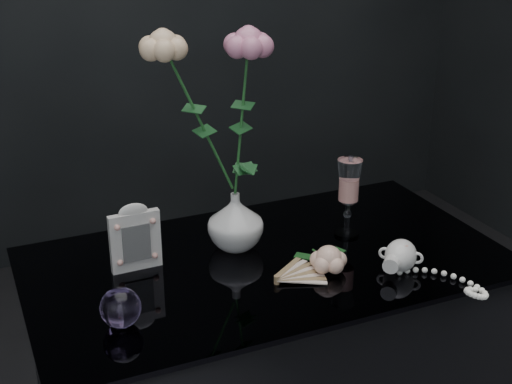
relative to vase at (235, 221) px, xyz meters
name	(u,v)px	position (x,y,z in m)	size (l,w,h in m)	color
vase	(235,221)	(0.00, 0.00, 0.00)	(0.13, 0.13, 0.13)	silver
wine_glass	(348,198)	(0.27, -0.05, 0.03)	(0.06, 0.06, 0.19)	white
picture_frame	(135,237)	(-0.23, -0.01, 0.01)	(0.11, 0.09, 0.15)	silver
paperweight	(121,308)	(-0.32, -0.21, -0.03)	(0.08, 0.08, 0.08)	#AB88DE
paper_fan	(277,279)	(0.01, -0.19, -0.06)	(0.21, 0.16, 0.02)	#FFF9CB
loose_rose	(329,259)	(0.14, -0.19, -0.04)	(0.13, 0.18, 0.06)	#FABCA1
pearl_jar	(401,254)	(0.29, -0.24, -0.03)	(0.24, 0.25, 0.07)	white
roses	(216,103)	(-0.04, 0.00, 0.28)	(0.27, 0.11, 0.42)	beige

